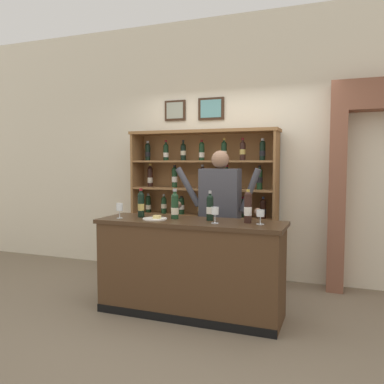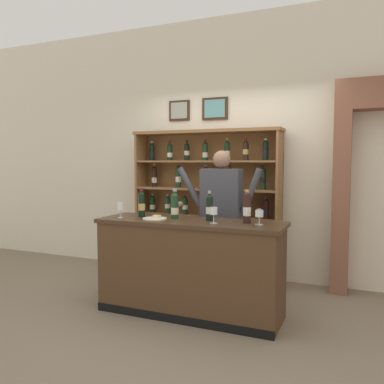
{
  "view_description": "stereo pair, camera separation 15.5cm",
  "coord_description": "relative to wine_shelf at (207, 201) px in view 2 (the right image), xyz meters",
  "views": [
    {
      "loc": [
        1.28,
        -3.63,
        1.53
      ],
      "look_at": [
        -0.13,
        0.12,
        1.23
      ],
      "focal_mm": 36.84,
      "sensor_mm": 36.0,
      "label": 1
    },
    {
      "loc": [
        1.43,
        -3.57,
        1.53
      ],
      "look_at": [
        -0.13,
        0.12,
        1.23
      ],
      "focal_mm": 36.84,
      "sensor_mm": 36.0,
      "label": 2
    }
  ],
  "objects": [
    {
      "name": "wine_glass_spare",
      "position": [
        1.0,
        -1.26,
        0.03
      ],
      "size": [
        0.08,
        0.08,
        0.14
      ],
      "color": "silver",
      "rests_on": "tasting_counter"
    },
    {
      "name": "tasting_bottle_chianti",
      "position": [
        0.11,
        -1.21,
        0.07
      ],
      "size": [
        0.08,
        0.08,
        0.31
      ],
      "color": "#19381E",
      "rests_on": "tasting_counter"
    },
    {
      "name": "ground_plane",
      "position": [
        0.4,
        -1.26,
        -1.03
      ],
      "size": [
        14.0,
        14.0,
        0.02
      ],
      "primitive_type": "cube",
      "color": "#7A6B56"
    },
    {
      "name": "tasting_bottle_super_tuscan",
      "position": [
        -0.27,
        -1.22,
        0.07
      ],
      "size": [
        0.07,
        0.07,
        0.3
      ],
      "color": "black",
      "rests_on": "tasting_counter"
    },
    {
      "name": "tasting_bottle_grappa",
      "position": [
        0.87,
        -1.21,
        0.09
      ],
      "size": [
        0.07,
        0.07,
        0.32
      ],
      "color": "black",
      "rests_on": "tasting_counter"
    },
    {
      "name": "wine_glass_right",
      "position": [
        -0.44,
        -1.38,
        0.04
      ],
      "size": [
        0.07,
        0.07,
        0.16
      ],
      "color": "silver",
      "rests_on": "tasting_counter"
    },
    {
      "name": "back_wall",
      "position": [
        0.4,
        0.29,
        0.7
      ],
      "size": [
        12.0,
        0.19,
        3.44
      ],
      "color": "beige",
      "rests_on": "ground"
    },
    {
      "name": "wine_shelf",
      "position": [
        0.0,
        0.0,
        0.0
      ],
      "size": [
        1.97,
        0.38,
        1.94
      ],
      "color": "olive",
      "rests_on": "ground"
    },
    {
      "name": "wine_glass_center",
      "position": [
        0.58,
        -1.35,
        0.04
      ],
      "size": [
        0.07,
        0.07,
        0.16
      ],
      "color": "silver",
      "rests_on": "tasting_counter"
    },
    {
      "name": "cheese_plate",
      "position": [
        -0.06,
        -1.32,
        -0.06
      ],
      "size": [
        0.25,
        0.25,
        0.04
      ],
      "color": "white",
      "rests_on": "tasting_counter"
    },
    {
      "name": "tasting_bottle_riserva",
      "position": [
        0.48,
        -1.19,
        0.07
      ],
      "size": [
        0.07,
        0.07,
        0.3
      ],
      "color": "black",
      "rests_on": "tasting_counter"
    },
    {
      "name": "shopkeeper",
      "position": [
        0.42,
        -0.66,
        0.01
      ],
      "size": [
        1.02,
        0.22,
        1.66
      ],
      "color": "#2D3347",
      "rests_on": "ground"
    },
    {
      "name": "tasting_counter",
      "position": [
        0.3,
        -1.26,
        -0.54
      ],
      "size": [
        1.88,
        0.6,
        0.95
      ],
      "color": "#4C331E",
      "rests_on": "ground"
    }
  ]
}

